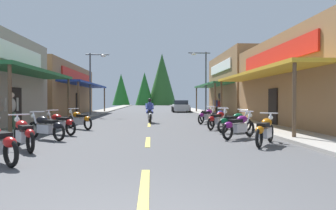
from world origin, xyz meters
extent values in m
cube|color=#4C4C4F|center=(0.00, 29.45, -0.05)|extent=(9.68, 88.90, 0.10)
cube|color=gray|center=(-5.87, 29.45, 0.06)|extent=(2.06, 88.90, 0.12)
cube|color=#9E9991|center=(5.87, 29.45, 0.06)|extent=(2.06, 88.90, 0.12)
cube|color=#E0C64C|center=(0.00, 2.00, 0.01)|extent=(0.16, 2.40, 0.01)
cube|color=#E0C64C|center=(0.00, 7.31, 0.01)|extent=(0.16, 2.40, 0.01)
cube|color=#E0C64C|center=(0.00, 14.15, 0.01)|extent=(0.16, 2.40, 0.01)
cube|color=#E0C64C|center=(0.00, 20.95, 0.01)|extent=(0.16, 2.40, 0.01)
cube|color=#E0C64C|center=(0.00, 26.55, 0.01)|extent=(0.16, 2.40, 0.01)
cube|color=#E0C64C|center=(0.00, 33.05, 0.01)|extent=(0.16, 2.40, 0.01)
cube|color=#E0C64C|center=(0.00, 38.93, 0.01)|extent=(0.16, 2.40, 0.01)
cube|color=#E0C64C|center=(0.00, 45.42, 0.01)|extent=(0.16, 2.40, 0.01)
cube|color=#E0C64C|center=(0.00, 51.64, 0.01)|extent=(0.16, 2.40, 0.01)
cube|color=#E0C64C|center=(0.00, 56.92, 0.01)|extent=(0.16, 2.40, 0.01)
cube|color=#E0C64C|center=(0.00, 62.70, 0.01)|extent=(0.16, 2.40, 0.01)
cube|color=#236033|center=(-6.00, 12.63, 2.90)|extent=(1.80, 8.40, 0.16)
cylinder|color=brown|center=(-5.30, 8.63, 1.41)|extent=(0.14, 0.14, 2.82)
cylinder|color=brown|center=(-5.30, 16.63, 1.41)|extent=(0.14, 0.14, 2.82)
cube|color=white|center=(-6.84, 12.63, 3.86)|extent=(0.10, 6.53, 0.90)
cube|color=black|center=(-6.86, 12.63, 1.05)|extent=(0.08, 1.10, 2.10)
cube|color=olive|center=(-10.18, 25.29, 2.37)|extent=(6.55, 13.99, 4.73)
cube|color=navy|center=(-6.00, 25.29, 2.90)|extent=(1.80, 12.59, 0.16)
cylinder|color=brown|center=(-5.30, 19.19, 1.41)|extent=(0.14, 0.14, 2.82)
cylinder|color=brown|center=(-5.30, 31.39, 1.41)|extent=(0.14, 0.14, 2.82)
cube|color=red|center=(-6.84, 25.29, 3.69)|extent=(0.10, 9.79, 0.90)
cube|color=black|center=(-6.86, 25.29, 1.05)|extent=(0.08, 1.10, 2.10)
cube|color=gold|center=(6.00, 12.92, 2.90)|extent=(1.80, 11.43, 0.16)
cylinder|color=brown|center=(5.30, 7.41, 1.41)|extent=(0.14, 0.14, 2.82)
cylinder|color=brown|center=(5.30, 18.43, 1.41)|extent=(0.14, 0.14, 2.82)
cube|color=red|center=(6.84, 12.92, 3.89)|extent=(0.10, 8.89, 0.90)
cube|color=black|center=(6.86, 12.92, 1.05)|extent=(0.08, 1.10, 2.10)
cube|color=olive|center=(11.22, 25.41, 2.96)|extent=(8.63, 11.18, 5.93)
cube|color=#236033|center=(6.00, 25.41, 2.90)|extent=(1.80, 10.06, 0.16)
cylinder|color=brown|center=(5.30, 20.58, 1.41)|extent=(0.14, 0.14, 2.82)
cylinder|color=brown|center=(5.30, 30.25, 1.41)|extent=(0.14, 0.14, 2.82)
cube|color=white|center=(6.84, 25.41, 4.62)|extent=(0.10, 7.83, 0.90)
cube|color=black|center=(6.86, 25.41, 1.05)|extent=(0.08, 1.10, 2.10)
cylinder|color=#474C51|center=(-5.24, 23.18, 2.77)|extent=(0.14, 0.14, 5.55)
cylinder|color=#474C51|center=(-4.61, 23.18, 5.45)|extent=(2.06, 0.10, 0.10)
ellipsoid|color=silver|center=(-4.09, 23.18, 5.35)|extent=(0.50, 0.30, 0.24)
cylinder|color=#474C51|center=(5.24, 24.20, 2.97)|extent=(0.14, 0.14, 5.93)
cylinder|color=#474C51|center=(4.61, 24.20, 5.83)|extent=(2.06, 0.10, 0.10)
ellipsoid|color=silver|center=(4.09, 24.20, 5.73)|extent=(0.50, 0.30, 0.24)
torus|color=black|center=(4.26, 7.02, 0.32)|extent=(0.45, 0.58, 0.64)
torus|color=black|center=(3.40, 5.80, 0.32)|extent=(0.45, 0.58, 0.64)
cube|color=silver|center=(3.83, 6.41, 0.40)|extent=(0.63, 0.73, 0.32)
ellipsoid|color=#BF660C|center=(3.95, 6.57, 0.72)|extent=(0.58, 0.64, 0.28)
cube|color=black|center=(3.69, 6.21, 0.68)|extent=(0.57, 0.65, 0.12)
ellipsoid|color=#BF660C|center=(3.43, 5.84, 0.55)|extent=(0.45, 0.50, 0.24)
cylinder|color=silver|center=(4.19, 6.92, 0.65)|extent=(0.26, 0.34, 0.71)
cylinder|color=silver|center=(4.12, 6.82, 1.02)|extent=(0.51, 0.38, 0.04)
sphere|color=white|center=(4.28, 7.05, 0.85)|extent=(0.16, 0.16, 0.16)
torus|color=black|center=(4.05, 8.55, 0.32)|extent=(0.55, 0.49, 0.64)
torus|color=black|center=(2.90, 7.58, 0.32)|extent=(0.55, 0.49, 0.64)
cube|color=silver|center=(3.48, 8.07, 0.40)|extent=(0.72, 0.66, 0.32)
ellipsoid|color=#721972|center=(3.63, 8.19, 0.72)|extent=(0.63, 0.60, 0.28)
cube|color=black|center=(3.28, 7.91, 0.68)|extent=(0.64, 0.60, 0.12)
ellipsoid|color=#721972|center=(2.94, 7.62, 0.55)|extent=(0.49, 0.47, 0.24)
cylinder|color=silver|center=(3.95, 8.46, 0.65)|extent=(0.32, 0.28, 0.71)
cylinder|color=silver|center=(3.86, 8.39, 1.02)|extent=(0.42, 0.49, 0.04)
sphere|color=white|center=(4.07, 8.57, 0.85)|extent=(0.16, 0.16, 0.16)
torus|color=black|center=(4.53, 10.38, 0.32)|extent=(0.60, 0.41, 0.64)
torus|color=black|center=(3.24, 9.62, 0.32)|extent=(0.60, 0.41, 0.64)
cube|color=silver|center=(3.89, 10.00, 0.40)|extent=(0.75, 0.59, 0.32)
ellipsoid|color=#0C5933|center=(4.06, 10.10, 0.72)|extent=(0.64, 0.56, 0.28)
cube|color=black|center=(3.67, 9.87, 0.68)|extent=(0.66, 0.54, 0.12)
ellipsoid|color=#0C5933|center=(3.28, 9.65, 0.55)|extent=(0.50, 0.43, 0.24)
cylinder|color=silver|center=(4.42, 10.31, 0.65)|extent=(0.35, 0.24, 0.71)
cylinder|color=silver|center=(4.32, 10.25, 1.02)|extent=(0.34, 0.54, 0.04)
sphere|color=white|center=(4.56, 10.39, 0.85)|extent=(0.16, 0.16, 0.16)
torus|color=black|center=(3.99, 12.15, 0.32)|extent=(0.50, 0.55, 0.64)
torus|color=black|center=(3.00, 11.02, 0.32)|extent=(0.50, 0.55, 0.64)
cube|color=silver|center=(3.50, 11.59, 0.40)|extent=(0.67, 0.71, 0.32)
ellipsoid|color=#A51414|center=(3.63, 11.73, 0.72)|extent=(0.61, 0.63, 0.28)
cube|color=black|center=(3.33, 11.40, 0.68)|extent=(0.61, 0.63, 0.12)
ellipsoid|color=#A51414|center=(3.03, 11.06, 0.55)|extent=(0.47, 0.49, 0.24)
cylinder|color=silver|center=(3.91, 12.05, 0.65)|extent=(0.29, 0.32, 0.71)
cylinder|color=silver|center=(3.83, 11.96, 1.02)|extent=(0.48, 0.43, 0.04)
sphere|color=white|center=(4.01, 12.17, 0.85)|extent=(0.16, 0.16, 0.16)
torus|color=black|center=(4.39, 13.83, 0.32)|extent=(0.48, 0.56, 0.64)
torus|color=black|center=(3.43, 12.67, 0.32)|extent=(0.48, 0.56, 0.64)
cube|color=silver|center=(3.91, 13.25, 0.40)|extent=(0.66, 0.72, 0.32)
ellipsoid|color=navy|center=(4.04, 13.40, 0.72)|extent=(0.60, 0.64, 0.28)
cube|color=black|center=(3.75, 13.06, 0.68)|extent=(0.60, 0.64, 0.12)
ellipsoid|color=navy|center=(3.47, 12.71, 0.55)|extent=(0.46, 0.49, 0.24)
cylinder|color=silver|center=(4.30, 13.73, 0.65)|extent=(0.28, 0.32, 0.71)
cylinder|color=silver|center=(4.23, 13.63, 1.02)|extent=(0.49, 0.41, 0.04)
sphere|color=white|center=(4.41, 13.85, 0.85)|extent=(0.16, 0.16, 0.16)
torus|color=black|center=(4.11, 15.57, 0.32)|extent=(0.50, 0.54, 0.64)
torus|color=black|center=(3.11, 14.45, 0.32)|extent=(0.50, 0.54, 0.64)
cube|color=silver|center=(3.61, 15.01, 0.40)|extent=(0.68, 0.71, 0.32)
ellipsoid|color=#721972|center=(3.74, 15.16, 0.72)|extent=(0.61, 0.63, 0.28)
cube|color=black|center=(3.44, 14.82, 0.68)|extent=(0.61, 0.63, 0.12)
ellipsoid|color=#721972|center=(3.14, 14.49, 0.55)|extent=(0.47, 0.49, 0.24)
cylinder|color=silver|center=(4.02, 15.47, 0.65)|extent=(0.29, 0.32, 0.71)
cylinder|color=silver|center=(3.94, 15.38, 1.02)|extent=(0.47, 0.43, 0.04)
sphere|color=white|center=(4.13, 15.59, 0.85)|extent=(0.16, 0.16, 0.16)
torus|color=black|center=(4.37, 17.41, 0.32)|extent=(0.45, 0.58, 0.64)
torus|color=black|center=(3.50, 16.19, 0.32)|extent=(0.45, 0.58, 0.64)
cube|color=silver|center=(3.94, 16.80, 0.40)|extent=(0.64, 0.73, 0.32)
ellipsoid|color=black|center=(4.05, 16.97, 0.72)|extent=(0.59, 0.64, 0.28)
cube|color=black|center=(3.79, 16.60, 0.68)|extent=(0.58, 0.65, 0.12)
ellipsoid|color=black|center=(3.53, 16.24, 0.55)|extent=(0.45, 0.50, 0.24)
cylinder|color=silver|center=(4.30, 17.31, 0.65)|extent=(0.26, 0.34, 0.71)
cylinder|color=silver|center=(4.23, 17.21, 1.02)|extent=(0.51, 0.38, 0.04)
sphere|color=white|center=(4.39, 17.44, 0.85)|extent=(0.16, 0.16, 0.16)
torus|color=black|center=(-2.94, 3.62, 0.32)|extent=(0.55, 0.50, 0.64)
cube|color=black|center=(-3.31, 3.95, 0.68)|extent=(0.64, 0.61, 0.12)
ellipsoid|color=#A51414|center=(-2.97, 3.65, 0.55)|extent=(0.49, 0.47, 0.24)
torus|color=black|center=(-4.09, 6.53, 0.32)|extent=(0.46, 0.58, 0.64)
torus|color=black|center=(-3.21, 5.32, 0.32)|extent=(0.46, 0.58, 0.64)
cube|color=silver|center=(-3.65, 5.92, 0.40)|extent=(0.64, 0.73, 0.32)
ellipsoid|color=#A51414|center=(-3.77, 6.08, 0.72)|extent=(0.59, 0.64, 0.28)
cube|color=black|center=(-3.50, 5.72, 0.68)|extent=(0.58, 0.65, 0.12)
ellipsoid|color=#A51414|center=(-3.24, 5.36, 0.55)|extent=(0.45, 0.50, 0.24)
cylinder|color=silver|center=(-4.01, 6.42, 0.65)|extent=(0.27, 0.34, 0.71)
cylinder|color=silver|center=(-3.94, 6.33, 1.02)|extent=(0.51, 0.39, 0.04)
sphere|color=white|center=(-4.11, 6.55, 0.85)|extent=(0.16, 0.16, 0.16)
torus|color=black|center=(-4.39, 8.55, 0.32)|extent=(0.58, 0.45, 0.64)
torus|color=black|center=(-3.17, 7.68, 0.32)|extent=(0.58, 0.45, 0.64)
cube|color=silver|center=(-3.78, 8.11, 0.40)|extent=(0.73, 0.63, 0.32)
ellipsoid|color=black|center=(-3.94, 8.23, 0.72)|extent=(0.64, 0.59, 0.28)
cube|color=black|center=(-3.58, 7.97, 0.68)|extent=(0.65, 0.58, 0.12)
ellipsoid|color=black|center=(-3.21, 7.71, 0.55)|extent=(0.50, 0.45, 0.24)
cylinder|color=silver|center=(-4.28, 8.47, 0.65)|extent=(0.34, 0.26, 0.71)
cylinder|color=silver|center=(-4.19, 8.40, 1.02)|extent=(0.38, 0.51, 0.04)
sphere|color=white|center=(-4.42, 8.57, 0.85)|extent=(0.16, 0.16, 0.16)
torus|color=black|center=(-4.37, 10.17, 0.32)|extent=(0.57, 0.47, 0.64)
torus|color=black|center=(-3.18, 9.25, 0.32)|extent=(0.57, 0.47, 0.64)
cube|color=silver|center=(-3.77, 9.71, 0.40)|extent=(0.72, 0.65, 0.32)
ellipsoid|color=#A51414|center=(-3.93, 9.83, 0.72)|extent=(0.64, 0.60, 0.28)
cube|color=black|center=(-3.58, 9.55, 0.68)|extent=(0.65, 0.59, 0.12)
ellipsoid|color=#A51414|center=(-3.22, 9.28, 0.55)|extent=(0.49, 0.46, 0.24)
cylinder|color=silver|center=(-4.26, 10.09, 0.65)|extent=(0.33, 0.28, 0.71)
cylinder|color=silver|center=(-4.17, 10.01, 1.02)|extent=(0.40, 0.50, 0.04)
sphere|color=white|center=(-4.39, 10.18, 0.85)|extent=(0.16, 0.16, 0.16)
torus|color=black|center=(-4.04, 12.45, 0.32)|extent=(0.53, 0.51, 0.64)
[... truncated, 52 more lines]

